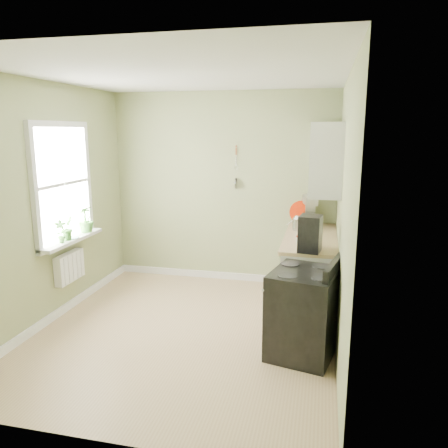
% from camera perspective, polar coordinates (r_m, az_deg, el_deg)
% --- Properties ---
extents(floor, '(3.20, 3.60, 0.02)m').
position_cam_1_polar(floor, '(4.97, -5.03, -13.86)').
color(floor, tan).
rests_on(floor, ground).
extents(ceiling, '(3.20, 3.60, 0.02)m').
position_cam_1_polar(ceiling, '(4.50, -5.71, 19.03)').
color(ceiling, white).
rests_on(ceiling, wall_back).
extents(wall_back, '(3.20, 0.02, 2.70)m').
position_cam_1_polar(wall_back, '(6.27, -0.17, 4.67)').
color(wall_back, '#949C6A').
rests_on(wall_back, floor).
extents(wall_left, '(0.02, 3.60, 2.70)m').
position_cam_1_polar(wall_left, '(5.27, -22.24, 2.33)').
color(wall_left, '#949C6A').
rests_on(wall_left, floor).
extents(wall_right, '(0.02, 3.60, 2.70)m').
position_cam_1_polar(wall_right, '(4.33, 15.37, 0.83)').
color(wall_right, '#949C6A').
rests_on(wall_right, floor).
extents(base_cabinets, '(0.60, 1.60, 0.87)m').
position_cam_1_polar(base_cabinets, '(5.52, 11.21, -6.36)').
color(base_cabinets, silver).
rests_on(base_cabinets, floor).
extents(countertop, '(0.64, 1.60, 0.04)m').
position_cam_1_polar(countertop, '(5.40, 11.30, -1.77)').
color(countertop, tan).
rests_on(countertop, base_cabinets).
extents(upper_cabinets, '(0.35, 1.40, 0.80)m').
position_cam_1_polar(upper_cabinets, '(5.35, 13.23, 8.45)').
color(upper_cabinets, silver).
rests_on(upper_cabinets, wall_right).
extents(window, '(0.06, 1.14, 1.44)m').
position_cam_1_polar(window, '(5.47, -20.39, 4.93)').
color(window, white).
rests_on(window, wall_left).
extents(window_sill, '(0.18, 1.14, 0.04)m').
position_cam_1_polar(window_sill, '(5.55, -19.25, -1.94)').
color(window_sill, white).
rests_on(window_sill, wall_left).
extents(radiator, '(0.12, 0.50, 0.35)m').
position_cam_1_polar(radiator, '(5.61, -19.54, -5.32)').
color(radiator, white).
rests_on(radiator, wall_left).
extents(wall_utensils, '(0.02, 0.14, 0.58)m').
position_cam_1_polar(wall_utensils, '(6.17, 1.58, 6.55)').
color(wall_utensils, tan).
rests_on(wall_utensils, wall_back).
extents(stove, '(0.75, 0.81, 0.97)m').
position_cam_1_polar(stove, '(4.40, 10.37, -11.26)').
color(stove, black).
rests_on(stove, floor).
extents(stand_mixer, '(0.29, 0.40, 0.45)m').
position_cam_1_polar(stand_mixer, '(5.96, 11.12, 1.61)').
color(stand_mixer, '#B2B2B7').
rests_on(stand_mixer, countertop).
extents(kettle, '(0.19, 0.11, 0.19)m').
position_cam_1_polar(kettle, '(5.65, 9.50, 0.14)').
color(kettle, silver).
rests_on(kettle, countertop).
extents(coffee_maker, '(0.25, 0.27, 0.39)m').
position_cam_1_polar(coffee_maker, '(4.67, 11.15, -1.37)').
color(coffee_maker, black).
rests_on(coffee_maker, countertop).
extents(red_tray, '(0.32, 0.06, 0.31)m').
position_cam_1_polar(red_tray, '(6.07, 10.03, 1.53)').
color(red_tray, '#AD2105').
rests_on(red_tray, countertop).
extents(jar, '(0.07, 0.07, 0.07)m').
position_cam_1_polar(jar, '(5.06, 9.75, -1.95)').
color(jar, '#BDB599').
rests_on(jar, countertop).
extents(plant_a, '(0.17, 0.17, 0.27)m').
position_cam_1_polar(plant_a, '(5.32, -20.57, -0.91)').
color(plant_a, '#407E30').
rests_on(plant_a, window_sill).
extents(plant_b, '(0.15, 0.18, 0.29)m').
position_cam_1_polar(plant_b, '(5.43, -19.78, -0.49)').
color(plant_b, '#407E30').
rests_on(plant_b, window_sill).
extents(plant_c, '(0.23, 0.23, 0.33)m').
position_cam_1_polar(plant_c, '(5.77, -17.60, 0.59)').
color(plant_c, '#407E30').
rests_on(plant_c, window_sill).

